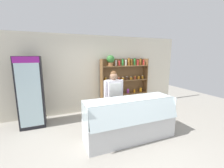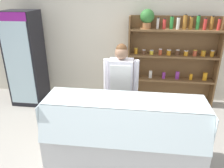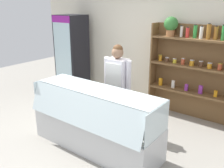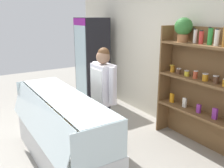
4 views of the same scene
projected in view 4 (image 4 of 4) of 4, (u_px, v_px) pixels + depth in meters
name	position (u px, v px, depth m)	size (l,w,h in m)	color
ground_plane	(64.00, 155.00, 3.79)	(12.00, 12.00, 0.00)	gray
back_wall	(173.00, 55.00, 4.56)	(6.80, 0.10, 2.70)	silver
drinks_fridge	(92.00, 60.00, 6.04)	(0.65, 0.64, 1.99)	black
shelving_unit	(209.00, 79.00, 3.69)	(1.85, 0.29, 2.02)	brown
deli_display_case	(62.00, 143.00, 3.53)	(2.19, 0.76, 1.01)	silver
shop_clerk	(103.00, 91.00, 3.83)	(0.57, 0.25, 1.60)	#2D2D38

